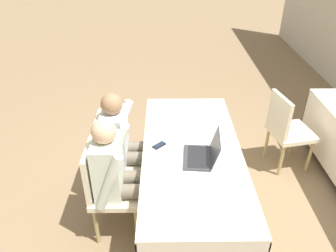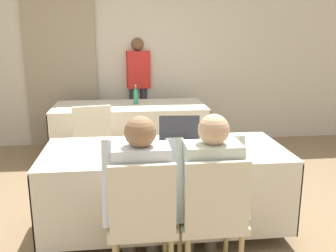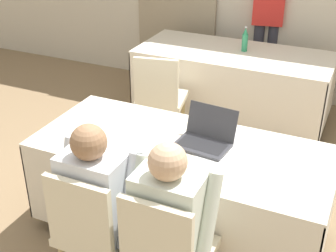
{
  "view_description": "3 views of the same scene",
  "coord_description": "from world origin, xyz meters",
  "px_view_note": "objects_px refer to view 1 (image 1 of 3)",
  "views": [
    {
      "loc": [
        2.38,
        -0.24,
        2.45
      ],
      "look_at": [
        0.0,
        -0.22,
        0.98
      ],
      "focal_mm": 35.0,
      "sensor_mm": 36.0,
      "label": 1
    },
    {
      "loc": [
        -0.32,
        -2.94,
        1.66
      ],
      "look_at": [
        0.0,
        -0.22,
        0.98
      ],
      "focal_mm": 40.0,
      "sensor_mm": 36.0,
      "label": 2
    },
    {
      "loc": [
        1.04,
        -2.49,
        2.3
      ],
      "look_at": [
        0.0,
        -0.22,
        0.98
      ],
      "focal_mm": 50.0,
      "sensor_mm": 36.0,
      "label": 3
    }
  ],
  "objects_px": {
    "laptop": "(202,155)",
    "person_checkered_shirt": "(124,141)",
    "person_white_shirt": "(118,172)",
    "cell_phone": "(159,145)",
    "chair_near_left": "(114,155)",
    "chair_far_spare": "(286,128)",
    "chair_near_right": "(107,186)"
  },
  "relations": [
    {
      "from": "cell_phone",
      "to": "person_white_shirt",
      "type": "bearing_deg",
      "value": -94.21
    },
    {
      "from": "chair_far_spare",
      "to": "person_checkered_shirt",
      "type": "relative_size",
      "value": 0.78
    },
    {
      "from": "laptop",
      "to": "chair_near_left",
      "type": "distance_m",
      "value": 0.94
    },
    {
      "from": "person_checkered_shirt",
      "to": "person_white_shirt",
      "type": "distance_m",
      "value": 0.46
    },
    {
      "from": "laptop",
      "to": "person_checkered_shirt",
      "type": "bearing_deg",
      "value": -111.73
    },
    {
      "from": "laptop",
      "to": "person_white_shirt",
      "type": "bearing_deg",
      "value": -77.38
    },
    {
      "from": "chair_near_left",
      "to": "chair_far_spare",
      "type": "distance_m",
      "value": 1.92
    },
    {
      "from": "laptop",
      "to": "chair_far_spare",
      "type": "bearing_deg",
      "value": 133.99
    },
    {
      "from": "chair_near_left",
      "to": "person_white_shirt",
      "type": "distance_m",
      "value": 0.5
    },
    {
      "from": "person_checkered_shirt",
      "to": "person_white_shirt",
      "type": "height_order",
      "value": "same"
    },
    {
      "from": "chair_far_spare",
      "to": "person_checkered_shirt",
      "type": "distance_m",
      "value": 1.83
    },
    {
      "from": "chair_near_right",
      "to": "person_checkered_shirt",
      "type": "relative_size",
      "value": 0.78
    },
    {
      "from": "person_white_shirt",
      "to": "chair_near_left",
      "type": "bearing_deg",
      "value": 12.74
    },
    {
      "from": "chair_far_spare",
      "to": "person_checkered_shirt",
      "type": "height_order",
      "value": "person_checkered_shirt"
    },
    {
      "from": "chair_far_spare",
      "to": "chair_near_left",
      "type": "bearing_deg",
      "value": 92.64
    },
    {
      "from": "laptop",
      "to": "chair_near_left",
      "type": "xyz_separation_m",
      "value": [
        -0.37,
        -0.82,
        -0.27
      ]
    },
    {
      "from": "chair_near_right",
      "to": "chair_far_spare",
      "type": "xyz_separation_m",
      "value": [
        -0.93,
        1.86,
        0.0
      ]
    },
    {
      "from": "laptop",
      "to": "chair_far_spare",
      "type": "relative_size",
      "value": 0.41
    },
    {
      "from": "laptop",
      "to": "cell_phone",
      "type": "xyz_separation_m",
      "value": [
        -0.2,
        -0.37,
        -0.04
      ]
    },
    {
      "from": "chair_far_spare",
      "to": "person_white_shirt",
      "type": "height_order",
      "value": "person_white_shirt"
    },
    {
      "from": "laptop",
      "to": "cell_phone",
      "type": "height_order",
      "value": "laptop"
    },
    {
      "from": "chair_far_spare",
      "to": "laptop",
      "type": "bearing_deg",
      "value": 117.25
    },
    {
      "from": "chair_near_left",
      "to": "chair_far_spare",
      "type": "relative_size",
      "value": 1.0
    },
    {
      "from": "chair_near_left",
      "to": "person_checkered_shirt",
      "type": "relative_size",
      "value": 0.78
    },
    {
      "from": "chair_near_left",
      "to": "person_white_shirt",
      "type": "bearing_deg",
      "value": -167.26
    },
    {
      "from": "chair_near_right",
      "to": "chair_far_spare",
      "type": "bearing_deg",
      "value": -63.52
    },
    {
      "from": "laptop",
      "to": "cell_phone",
      "type": "bearing_deg",
      "value": -112.79
    },
    {
      "from": "cell_phone",
      "to": "person_white_shirt",
      "type": "xyz_separation_m",
      "value": [
        0.29,
        -0.35,
        -0.07
      ]
    },
    {
      "from": "laptop",
      "to": "person_checkered_shirt",
      "type": "xyz_separation_m",
      "value": [
        -0.37,
        -0.72,
        -0.11
      ]
    },
    {
      "from": "laptop",
      "to": "person_white_shirt",
      "type": "distance_m",
      "value": 0.73
    },
    {
      "from": "person_checkered_shirt",
      "to": "chair_near_left",
      "type": "bearing_deg",
      "value": 90.0
    },
    {
      "from": "cell_phone",
      "to": "chair_far_spare",
      "type": "xyz_separation_m",
      "value": [
        -0.64,
        1.41,
        -0.23
      ]
    }
  ]
}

